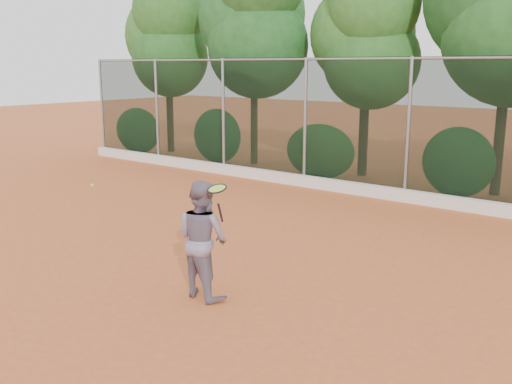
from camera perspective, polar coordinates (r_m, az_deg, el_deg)
The scene contains 7 objects.
ground at distance 9.02m, azimuth -3.98°, elevation -8.87°, with size 80.00×80.00×0.00m, color #C75F2F.
concrete_curb at distance 14.54m, azimuth 14.33°, elevation -0.31°, with size 24.00×0.20×0.30m, color silver.
tennis_player at distance 8.22m, azimuth -5.35°, elevation -4.72°, with size 0.83×0.65×1.72m, color slate.
chainlink_fence at distance 14.43m, azimuth 15.00°, elevation 6.44°, with size 24.09×0.09×3.50m.
foliage_backdrop at distance 16.44m, azimuth 16.57°, elevation 15.94°, with size 23.70×3.63×7.55m.
tennis_racket at distance 7.76m, azimuth -3.88°, elevation 0.05°, with size 0.28×0.27×0.54m.
tennis_ball_in_flight at distance 9.50m, azimuth -16.08°, elevation 0.63°, with size 0.06×0.06×0.06m.
Camera 1 is at (5.67, -6.20, 3.29)m, focal length 40.00 mm.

